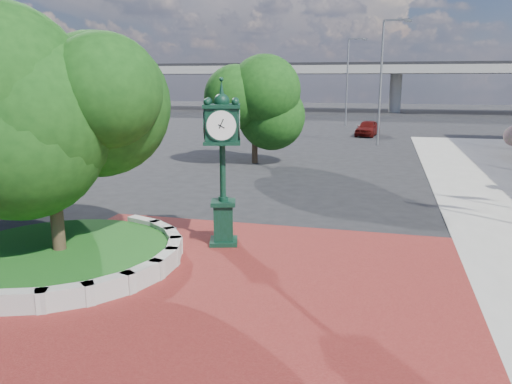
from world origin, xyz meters
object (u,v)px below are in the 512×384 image
(street_lamp_far, at_px, (349,75))
(parked_car, at_px, (368,128))
(post_clock, at_px, (223,157))
(street_lamp_near, at_px, (384,73))

(street_lamp_far, bearing_deg, parked_car, -75.29)
(post_clock, bearing_deg, parked_car, 84.41)
(street_lamp_near, distance_m, street_lamp_far, 16.40)
(parked_car, height_order, street_lamp_far, street_lamp_far)
(parked_car, relative_size, street_lamp_near, 0.45)
(parked_car, bearing_deg, post_clock, -85.72)
(post_clock, height_order, parked_car, post_clock)
(street_lamp_near, bearing_deg, post_clock, -99.62)
(parked_car, xyz_separation_m, street_lamp_near, (1.24, -6.41, 4.81))
(parked_car, height_order, street_lamp_near, street_lamp_near)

